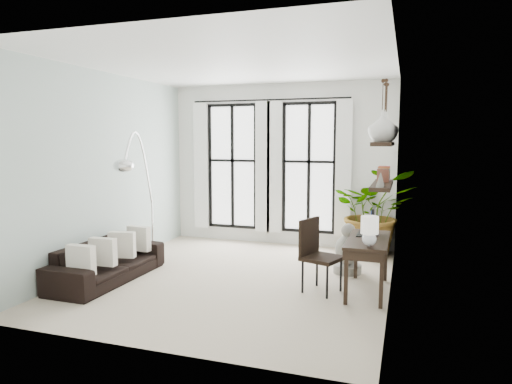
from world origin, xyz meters
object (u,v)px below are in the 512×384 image
at_px(desk_chair, 316,250).
at_px(buddha, 348,252).
at_px(sofa, 108,261).
at_px(arc_lamp, 138,162).
at_px(plant, 374,212).
at_px(desk, 368,243).

distance_m(desk_chair, buddha, 1.08).
xyz_separation_m(sofa, arc_lamp, (0.10, 0.74, 1.45)).
height_order(plant, desk, plant).
bearing_deg(buddha, plant, 77.19).
height_order(sofa, arc_lamp, arc_lamp).
bearing_deg(desk, sofa, -170.75).
distance_m(sofa, desk_chair, 3.12).
bearing_deg(sofa, desk, -80.00).
relative_size(desk_chair, buddha, 1.27).
xyz_separation_m(plant, desk_chair, (-0.61, -2.32, -0.22)).
xyz_separation_m(arc_lamp, buddha, (3.28, 0.77, -1.41)).
distance_m(plant, buddha, 1.43).
relative_size(sofa, plant, 1.24).
bearing_deg(plant, buddha, -102.81).
distance_m(plant, desk_chair, 2.41).
bearing_deg(buddha, desk, -67.72).
distance_m(sofa, buddha, 3.70).
relative_size(desk_chair, arc_lamp, 0.45).
bearing_deg(arc_lamp, desk_chair, -4.60).
relative_size(plant, arc_lamp, 0.71).
relative_size(plant, buddha, 2.01).
relative_size(sofa, desk, 1.55).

